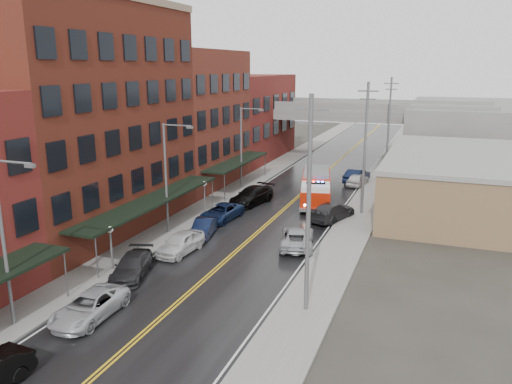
% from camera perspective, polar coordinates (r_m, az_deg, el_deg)
% --- Properties ---
extents(road, '(11.00, 160.00, 0.02)m').
position_cam_1_polar(road, '(44.10, 1.65, -3.36)').
color(road, black).
rests_on(road, ground).
extents(sidewalk_left, '(3.00, 160.00, 0.15)m').
position_cam_1_polar(sidewalk_left, '(46.83, -6.84, -2.32)').
color(sidewalk_left, slate).
rests_on(sidewalk_left, ground).
extents(sidewalk_right, '(3.00, 160.00, 0.15)m').
position_cam_1_polar(sidewalk_right, '(42.43, 11.05, -4.26)').
color(sidewalk_right, slate).
rests_on(sidewalk_right, ground).
extents(curb_left, '(0.30, 160.00, 0.15)m').
position_cam_1_polar(curb_left, '(46.12, -5.01, -2.54)').
color(curb_left, gray).
rests_on(curb_left, ground).
extents(curb_right, '(0.30, 160.00, 0.15)m').
position_cam_1_polar(curb_right, '(42.70, 8.87, -4.04)').
color(curb_right, gray).
rests_on(curb_right, ground).
extents(brick_building_b, '(9.00, 20.00, 18.00)m').
position_cam_1_polar(brick_building_b, '(42.56, -18.86, 7.63)').
color(brick_building_b, '#542316').
rests_on(brick_building_b, ground).
extents(brick_building_c, '(9.00, 15.00, 15.00)m').
position_cam_1_polar(brick_building_c, '(57.29, -7.64, 8.27)').
color(brick_building_c, maroon).
rests_on(brick_building_c, ground).
extents(brick_building_far, '(9.00, 20.00, 12.00)m').
position_cam_1_polar(brick_building_far, '(73.28, -1.14, 8.50)').
color(brick_building_far, maroon).
rests_on(brick_building_far, ground).
extents(tan_building, '(14.00, 22.00, 5.00)m').
position_cam_1_polar(tan_building, '(51.05, 22.76, 0.85)').
color(tan_building, olive).
rests_on(tan_building, ground).
extents(right_far_block, '(18.00, 30.00, 8.00)m').
position_cam_1_polar(right_far_block, '(80.49, 23.65, 6.40)').
color(right_far_block, slate).
rests_on(right_far_block, ground).
extents(awning_1, '(2.60, 18.00, 3.09)m').
position_cam_1_polar(awning_1, '(40.29, -11.73, -0.96)').
color(awning_1, black).
rests_on(awning_1, ground).
extents(awning_2, '(2.60, 13.00, 3.09)m').
position_cam_1_polar(awning_2, '(55.48, -2.16, 3.48)').
color(awning_2, black).
rests_on(awning_2, ground).
extents(globe_lamp_1, '(0.44, 0.44, 3.12)m').
position_cam_1_polar(globe_lamp_1, '(34.39, -16.29, -5.07)').
color(globe_lamp_1, '#59595B').
rests_on(globe_lamp_1, ground).
extents(globe_lamp_2, '(0.44, 0.44, 3.12)m').
position_cam_1_polar(globe_lamp_2, '(45.84, -5.92, 0.24)').
color(globe_lamp_2, '#59595B').
rests_on(globe_lamp_2, ground).
extents(street_lamp_0, '(2.64, 0.22, 9.00)m').
position_cam_1_polar(street_lamp_0, '(28.01, -26.67, -4.28)').
color(street_lamp_0, '#59595B').
rests_on(street_lamp_0, ground).
extents(street_lamp_1, '(2.64, 0.22, 9.00)m').
position_cam_1_polar(street_lamp_1, '(40.13, -9.99, 2.29)').
color(street_lamp_1, '#59595B').
rests_on(street_lamp_1, ground).
extents(street_lamp_2, '(2.64, 0.22, 9.00)m').
position_cam_1_polar(street_lamp_2, '(54.30, -1.47, 5.60)').
color(street_lamp_2, '#59595B').
rests_on(street_lamp_2, ground).
extents(utility_pole_0, '(1.80, 0.24, 12.00)m').
position_cam_1_polar(utility_pole_0, '(26.55, 6.04, -1.23)').
color(utility_pole_0, '#59595B').
rests_on(utility_pole_0, ground).
extents(utility_pole_1, '(1.80, 0.24, 12.00)m').
position_cam_1_polar(utility_pole_1, '(45.80, 12.36, 5.07)').
color(utility_pole_1, '#59595B').
rests_on(utility_pole_1, ground).
extents(utility_pole_2, '(1.80, 0.24, 12.00)m').
position_cam_1_polar(utility_pole_2, '(65.50, 14.93, 7.61)').
color(utility_pole_2, '#59595B').
rests_on(utility_pole_2, ground).
extents(overpass, '(40.00, 10.00, 7.50)m').
position_cam_1_polar(overpass, '(73.44, 9.84, 8.30)').
color(overpass, slate).
rests_on(overpass, ground).
extents(fire_truck, '(4.94, 9.06, 3.16)m').
position_cam_1_polar(fire_truck, '(49.53, 6.87, 0.56)').
color(fire_truck, '#B51D08').
rests_on(fire_truck, ground).
extents(parked_car_left_2, '(2.42, 5.06, 1.39)m').
position_cam_1_polar(parked_car_left_2, '(29.14, -18.49, -12.30)').
color(parked_car_left_2, '#B1B4B9').
rests_on(parked_car_left_2, ground).
extents(parked_car_left_3, '(3.32, 5.20, 1.40)m').
position_cam_1_polar(parked_car_left_3, '(33.75, -13.98, -8.22)').
color(parked_car_left_3, '#232325').
rests_on(parked_car_left_3, ground).
extents(parked_car_left_4, '(2.23, 4.74, 1.57)m').
position_cam_1_polar(parked_car_left_4, '(37.00, -8.63, -5.78)').
color(parked_car_left_4, silver).
rests_on(parked_car_left_4, ground).
extents(parked_car_left_5, '(2.25, 4.39, 1.38)m').
position_cam_1_polar(parked_car_left_5, '(40.45, -6.01, -4.07)').
color(parked_car_left_5, black).
rests_on(parked_car_left_5, ground).
extents(parked_car_left_6, '(2.82, 5.26, 1.40)m').
position_cam_1_polar(parked_car_left_6, '(44.39, -3.99, -2.34)').
color(parked_car_left_6, '#111F42').
rests_on(parked_car_left_6, ground).
extents(parked_car_left_7, '(3.53, 6.12, 1.67)m').
position_cam_1_polar(parked_car_left_7, '(49.38, -0.50, -0.43)').
color(parked_car_left_7, black).
rests_on(parked_car_left_7, ground).
extents(parked_car_right_0, '(3.59, 5.70, 1.47)m').
position_cam_1_polar(parked_car_right_0, '(37.94, 4.71, -5.23)').
color(parked_car_right_0, '#9EA1A6').
rests_on(parked_car_right_0, ground).
extents(parked_car_right_1, '(3.79, 5.87, 1.58)m').
position_cam_1_polar(parked_car_right_1, '(44.79, 8.70, -2.20)').
color(parked_car_right_1, '#28282B').
rests_on(parked_car_right_1, ground).
extents(parked_car_right_2, '(2.30, 4.49, 1.46)m').
position_cam_1_polar(parked_car_right_2, '(58.04, 11.53, 1.41)').
color(parked_car_right_2, silver).
rests_on(parked_car_right_2, ground).
extents(parked_car_right_3, '(2.59, 5.17, 1.63)m').
position_cam_1_polar(parked_car_right_3, '(59.62, 11.45, 1.83)').
color(parked_car_right_3, black).
rests_on(parked_car_right_3, ground).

